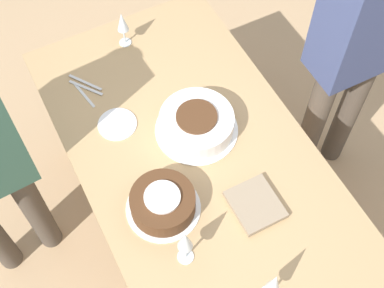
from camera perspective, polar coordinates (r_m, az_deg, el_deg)
The scene contains 11 objects.
ground_plane at distance 2.87m, azimuth 0.00°, elevation -8.69°, with size 12.00×12.00×0.00m, color tan.
dining_table at distance 2.27m, azimuth 0.00°, elevation -2.13°, with size 1.63×0.92×0.78m.
cake_center_white at distance 2.19m, azimuth 0.49°, elevation 2.19°, with size 0.35×0.35×0.11m.
cake_front_chocolate at distance 2.02m, azimuth -3.13°, elevation -6.30°, with size 0.29×0.29×0.10m.
wine_glass_near at distance 1.83m, azimuth 8.74°, elevation -14.49°, with size 0.07×0.07×0.21m.
wine_glass_far at distance 1.84m, azimuth -0.75°, elevation -10.34°, with size 0.06×0.06×0.22m.
wine_glass_extra at distance 2.45m, azimuth -7.44°, elevation 12.67°, with size 0.06×0.06×0.19m.
dessert_plate_left at distance 2.26m, azimuth -7.97°, elevation 2.10°, with size 0.16×0.16×0.01m.
fork_pile at distance 2.40m, azimuth -11.35°, elevation 5.86°, with size 0.21×0.12×0.01m.
napkin_stack at distance 2.06m, azimuth 6.76°, elevation -6.43°, with size 0.20×0.18×0.03m.
person_watching at distance 2.30m, azimuth 18.13°, elevation 11.83°, with size 0.22×0.40×1.76m.
Camera 1 is at (0.99, -0.51, 2.65)m, focal length 50.00 mm.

